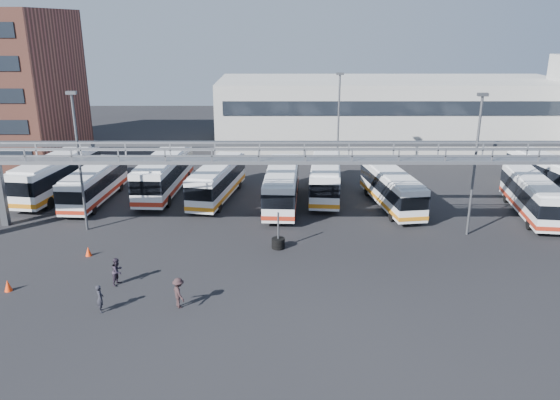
{
  "coord_description": "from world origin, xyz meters",
  "views": [
    {
      "loc": [
        -1.68,
        -29.93,
        14.84
      ],
      "look_at": [
        -1.63,
        6.0,
        2.98
      ],
      "focal_mm": 35.0,
      "sensor_mm": 36.0,
      "label": 1
    }
  ],
  "objects_px": {
    "bus_4": "(282,185)",
    "bus_8": "(533,195)",
    "cone_left": "(8,285)",
    "tire_stack": "(278,242)",
    "light_pole_mid": "(476,158)",
    "bus_3": "(217,180)",
    "bus_6": "(392,188)",
    "bus_5": "(326,176)",
    "pedestrian_b": "(117,271)",
    "light_pole_back": "(338,120)",
    "light_pole_left": "(79,155)",
    "bus_2": "(164,173)",
    "bus_9": "(552,175)",
    "cone_right": "(88,251)",
    "bus_1": "(94,183)",
    "pedestrian_c": "(179,293)",
    "bus_0": "(57,174)",
    "pedestrian_a": "(100,298)"
  },
  "relations": [
    {
      "from": "light_pole_left",
      "to": "cone_left",
      "type": "distance_m",
      "value": 11.16
    },
    {
      "from": "bus_6",
      "to": "light_pole_left",
      "type": "bearing_deg",
      "value": -176.13
    },
    {
      "from": "light_pole_left",
      "to": "bus_6",
      "type": "distance_m",
      "value": 24.48
    },
    {
      "from": "light_pole_mid",
      "to": "cone_left",
      "type": "xyz_separation_m",
      "value": [
        -29.3,
        -8.69,
        -5.38
      ]
    },
    {
      "from": "bus_2",
      "to": "bus_9",
      "type": "xyz_separation_m",
      "value": [
        34.39,
        -0.4,
        -0.13
      ]
    },
    {
      "from": "light_pole_left",
      "to": "pedestrian_b",
      "type": "xyz_separation_m",
      "value": [
        4.81,
        -8.84,
        -4.89
      ]
    },
    {
      "from": "light_pole_left",
      "to": "cone_left",
      "type": "height_order",
      "value": "light_pole_left"
    },
    {
      "from": "light_pole_mid",
      "to": "bus_8",
      "type": "relative_size",
      "value": 0.99
    },
    {
      "from": "pedestrian_b",
      "to": "light_pole_back",
      "type": "bearing_deg",
      "value": -16.8
    },
    {
      "from": "pedestrian_b",
      "to": "bus_4",
      "type": "bearing_deg",
      "value": -17.35
    },
    {
      "from": "bus_1",
      "to": "cone_left",
      "type": "bearing_deg",
      "value": -85.96
    },
    {
      "from": "bus_6",
      "to": "bus_5",
      "type": "bearing_deg",
      "value": 141.23
    },
    {
      "from": "bus_1",
      "to": "cone_right",
      "type": "xyz_separation_m",
      "value": [
        3.09,
        -11.3,
        -1.37
      ]
    },
    {
      "from": "bus_3",
      "to": "pedestrian_b",
      "type": "relative_size",
      "value": 6.37
    },
    {
      "from": "bus_4",
      "to": "bus_5",
      "type": "xyz_separation_m",
      "value": [
        3.85,
        2.67,
        -0.03
      ]
    },
    {
      "from": "bus_3",
      "to": "bus_5",
      "type": "bearing_deg",
      "value": 15.57
    },
    {
      "from": "bus_8",
      "to": "cone_right",
      "type": "xyz_separation_m",
      "value": [
        -32.67,
        -7.79,
        -1.38
      ]
    },
    {
      "from": "cone_left",
      "to": "cone_right",
      "type": "distance_m",
      "value": 5.76
    },
    {
      "from": "bus_1",
      "to": "pedestrian_b",
      "type": "xyz_separation_m",
      "value": [
        6.22,
        -15.38,
        -0.86
      ]
    },
    {
      "from": "bus_4",
      "to": "bus_8",
      "type": "relative_size",
      "value": 1.07
    },
    {
      "from": "light_pole_mid",
      "to": "tire_stack",
      "type": "distance_m",
      "value": 14.94
    },
    {
      "from": "light_pole_mid",
      "to": "bus_2",
      "type": "xyz_separation_m",
      "value": [
        -23.91,
        9.87,
        -3.78
      ]
    },
    {
      "from": "light_pole_back",
      "to": "pedestrian_b",
      "type": "bearing_deg",
      "value": -123.62
    },
    {
      "from": "bus_5",
      "to": "bus_9",
      "type": "relative_size",
      "value": 0.98
    },
    {
      "from": "bus_3",
      "to": "pedestrian_a",
      "type": "relative_size",
      "value": 6.83
    },
    {
      "from": "light_pole_left",
      "to": "bus_1",
      "type": "height_order",
      "value": "light_pole_left"
    },
    {
      "from": "light_pole_back",
      "to": "cone_right",
      "type": "xyz_separation_m",
      "value": [
        -18.32,
        -18.76,
        -5.41
      ]
    },
    {
      "from": "bus_0",
      "to": "bus_2",
      "type": "xyz_separation_m",
      "value": [
        9.38,
        0.4,
        -0.01
      ]
    },
    {
      "from": "bus_2",
      "to": "light_pole_left",
      "type": "bearing_deg",
      "value": -111.14
    },
    {
      "from": "bus_8",
      "to": "bus_6",
      "type": "bearing_deg",
      "value": 176.25
    },
    {
      "from": "bus_1",
      "to": "bus_2",
      "type": "relative_size",
      "value": 0.87
    },
    {
      "from": "bus_8",
      "to": "pedestrian_b",
      "type": "bearing_deg",
      "value": -150.98
    },
    {
      "from": "cone_right",
      "to": "tire_stack",
      "type": "relative_size",
      "value": 0.25
    },
    {
      "from": "bus_9",
      "to": "cone_right",
      "type": "height_order",
      "value": "bus_9"
    },
    {
      "from": "light_pole_back",
      "to": "bus_4",
      "type": "distance_m",
      "value": 10.84
    },
    {
      "from": "light_pole_back",
      "to": "bus_3",
      "type": "xyz_separation_m",
      "value": [
        -11.04,
        -6.69,
        -3.99
      ]
    },
    {
      "from": "bus_4",
      "to": "cone_right",
      "type": "height_order",
      "value": "bus_4"
    },
    {
      "from": "bus_0",
      "to": "light_pole_mid",
      "type": "bearing_deg",
      "value": -7.68
    },
    {
      "from": "light_pole_mid",
      "to": "bus_3",
      "type": "distance_m",
      "value": 21.15
    },
    {
      "from": "light_pole_mid",
      "to": "pedestrian_c",
      "type": "bearing_deg",
      "value": -151.05
    },
    {
      "from": "bus_9",
      "to": "pedestrian_b",
      "type": "distance_m",
      "value": 37.87
    },
    {
      "from": "bus_5",
      "to": "light_pole_left",
      "type": "bearing_deg",
      "value": -150.46
    },
    {
      "from": "bus_4",
      "to": "bus_6",
      "type": "xyz_separation_m",
      "value": [
        9.07,
        -0.39,
        -0.13
      ]
    },
    {
      "from": "light_pole_left",
      "to": "tire_stack",
      "type": "height_order",
      "value": "light_pole_left"
    },
    {
      "from": "bus_1",
      "to": "tire_stack",
      "type": "distance_m",
      "value": 18.64
    },
    {
      "from": "light_pole_left",
      "to": "cone_right",
      "type": "bearing_deg",
      "value": -70.51
    },
    {
      "from": "bus_6",
      "to": "pedestrian_c",
      "type": "distance_m",
      "value": 22.25
    },
    {
      "from": "light_pole_mid",
      "to": "bus_6",
      "type": "relative_size",
      "value": 0.99
    },
    {
      "from": "cone_left",
      "to": "tire_stack",
      "type": "height_order",
      "value": "tire_stack"
    },
    {
      "from": "bus_6",
      "to": "tire_stack",
      "type": "relative_size",
      "value": 4.0
    }
  ]
}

